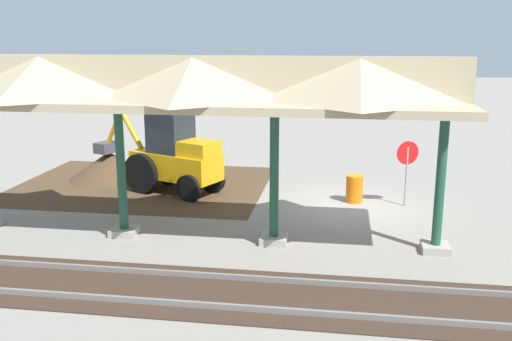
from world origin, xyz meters
name	(u,v)px	position (x,y,z in m)	size (l,w,h in m)	color
ground_plane	(349,207)	(0.00, 0.00, 0.00)	(120.00, 120.00, 0.00)	gray
dirt_work_zone	(142,185)	(7.55, -1.63, 0.00)	(9.07, 7.00, 0.01)	#4C3823
platform_canopy	(194,84)	(4.11, 3.61, 4.17)	(13.69, 3.20, 4.90)	#9E998E
rail_tracks	(352,302)	(0.00, 6.84, 0.03)	(60.00, 2.58, 0.15)	slate
stop_sign	(407,160)	(-1.77, -0.43, 1.52)	(0.71, 0.34, 2.12)	gray
backhoe	(172,156)	(6.15, -0.97, 1.26)	(5.26, 3.16, 2.82)	orange
dirt_mound	(110,179)	(9.09, -2.35, 0.00)	(6.20, 6.20, 2.13)	#4C3823
traffic_barrel	(354,189)	(-0.15, -0.59, 0.45)	(0.56, 0.56, 0.90)	orange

